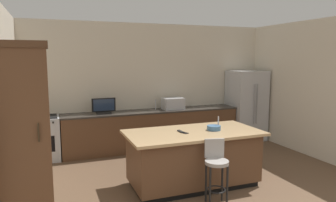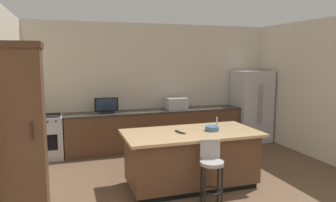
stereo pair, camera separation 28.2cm
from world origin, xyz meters
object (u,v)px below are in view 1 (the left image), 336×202
at_px(range_oven, 42,139).
at_px(cabinet_tower, 22,135).
at_px(fruit_bowl, 214,128).
at_px(tv_remote, 181,131).
at_px(kitchen_island, 193,158).
at_px(cell_phone, 184,133).
at_px(bar_stool_center, 216,167).
at_px(refrigerator, 246,105).
at_px(microwave, 173,104).
at_px(tv_monitor, 104,107).

bearing_deg(range_oven, cabinet_tower, -92.78).
bearing_deg(fruit_bowl, tv_remote, 173.05).
distance_m(kitchen_island, cell_phone, 0.49).
distance_m(fruit_bowl, cell_phone, 0.55).
height_order(bar_stool_center, tv_remote, bar_stool_center).
relative_size(cabinet_tower, tv_remote, 13.53).
bearing_deg(refrigerator, tv_remote, -141.93).
height_order(bar_stool_center, cell_phone, bar_stool_center).
height_order(cabinet_tower, cell_phone, cabinet_tower).
height_order(range_oven, microwave, microwave).
relative_size(refrigerator, range_oven, 1.93).
bearing_deg(fruit_bowl, microwave, 85.44).
xyz_separation_m(microwave, cell_phone, (-0.73, -2.30, -0.12)).
xyz_separation_m(refrigerator, microwave, (-2.00, 0.07, 0.15)).
height_order(range_oven, tv_monitor, tv_monitor).
height_order(cabinet_tower, fruit_bowl, cabinet_tower).
xyz_separation_m(cabinet_tower, cell_phone, (2.32, 0.43, -0.27)).
distance_m(range_oven, microwave, 2.97).
bearing_deg(tv_monitor, microwave, 1.82).
bearing_deg(tv_remote, fruit_bowl, -10.17).
relative_size(refrigerator, cell_phone, 11.88).
bearing_deg(microwave, cabinet_tower, -138.08).
bearing_deg(refrigerator, kitchen_island, -139.16).
xyz_separation_m(range_oven, cell_phone, (2.18, -2.30, 0.46)).
distance_m(range_oven, bar_stool_center, 3.83).
bearing_deg(range_oven, fruit_bowl, -40.06).
height_order(kitchen_island, range_oven, range_oven).
distance_m(range_oven, cell_phone, 3.21).
relative_size(kitchen_island, microwave, 4.60).
bearing_deg(cabinet_tower, fruit_bowl, 8.69).
distance_m(refrigerator, cell_phone, 3.53).
distance_m(tv_monitor, tv_remote, 2.35).
relative_size(microwave, tv_monitor, 0.95).
distance_m(kitchen_island, bar_stool_center, 0.75).
bearing_deg(cell_phone, microwave, 52.73).
bearing_deg(microwave, fruit_bowl, -94.56).
xyz_separation_m(cabinet_tower, bar_stool_center, (2.51, -0.27, -0.63)).
bearing_deg(microwave, range_oven, -179.98).
distance_m(refrigerator, fruit_bowl, 3.12).
height_order(cabinet_tower, microwave, cabinet_tower).
bearing_deg(refrigerator, microwave, 178.08).
bearing_deg(microwave, tv_remote, -108.77).
xyz_separation_m(fruit_bowl, cell_phone, (-0.55, -0.01, -0.03)).
bearing_deg(tv_monitor, bar_stool_center, -69.57).
bearing_deg(bar_stool_center, microwave, 94.23).
bearing_deg(cell_phone, cabinet_tower, 170.82).
distance_m(bar_stool_center, tv_remote, 0.89).
relative_size(kitchen_island, fruit_bowl, 9.66).
xyz_separation_m(refrigerator, tv_remote, (-2.76, -2.16, 0.03)).
bearing_deg(microwave, bar_stool_center, -100.06).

